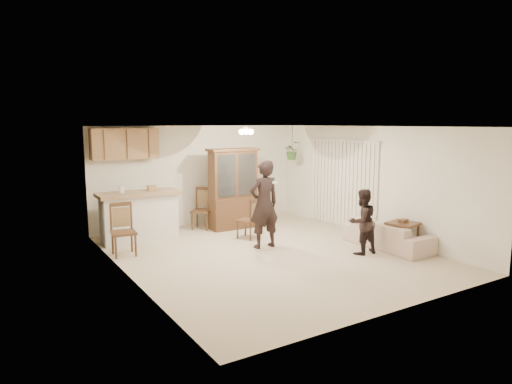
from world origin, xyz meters
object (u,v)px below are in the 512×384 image
sofa (388,230)px  side_table (402,236)px  child (362,220)px  chair_bar (124,241)px  china_hutch (233,189)px  adult (264,205)px  chair_hutch_left (202,217)px  chair_hutch_right (248,227)px

sofa → side_table: sofa is taller
child → chair_bar: size_ratio=1.32×
child → side_table: child is taller
child → china_hutch: (-1.09, 3.28, 0.29)m
adult → side_table: 2.86m
adult → chair_bar: 2.88m
side_table → chair_hutch_left: 4.70m
chair_hutch_left → chair_hutch_right: chair_hutch_left is taller
chair_hutch_left → adult: bearing=-36.5°
adult → chair_hutch_left: 2.32m
sofa → chair_bar: 5.34m
china_hutch → chair_hutch_left: 1.03m
chair_hutch_right → child: bearing=91.5°
chair_bar → chair_hutch_right: chair_bar is taller
sofa → china_hutch: bearing=29.7°
child → chair_hutch_left: (-1.78, 3.61, -0.39)m
side_table → chair_hutch_right: size_ratio=0.72×
sofa → chair_hutch_right: size_ratio=2.05×
china_hutch → side_table: size_ratio=2.97×
china_hutch → chair_hutch_left: size_ratio=1.94×
chair_bar → adult: bearing=-14.4°
sofa → side_table: (0.05, -0.35, -0.06)m
sofa → adult: adult is taller
child → chair_bar: child is taller
adult → chair_bar: (-2.64, 0.95, -0.61)m
china_hutch → adult: bearing=-98.0°
adult → chair_hutch_right: (0.10, 0.83, -0.64)m
child → side_table: (0.83, -0.30, -0.37)m
china_hutch → chair_bar: china_hutch is taller
chair_bar → chair_hutch_left: 2.57m
child → china_hutch: bearing=-70.4°
china_hutch → side_table: (1.92, -3.59, -0.66)m
sofa → child: size_ratio=1.39×
side_table → chair_bar: bearing=151.2°
chair_hutch_left → chair_hutch_right: bearing=-26.8°
china_hutch → side_table: bearing=-60.8°
chair_bar → chair_hutch_left: bearing=34.4°
sofa → china_hutch: size_ratio=0.96×
side_table → chair_hutch_right: (-2.12, 2.54, -0.05)m
chair_bar → chair_hutch_right: bearing=2.9°
child → china_hutch: size_ratio=0.69×
chair_hutch_left → china_hutch: bearing=18.1°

